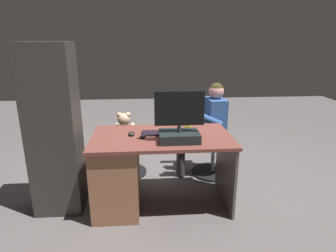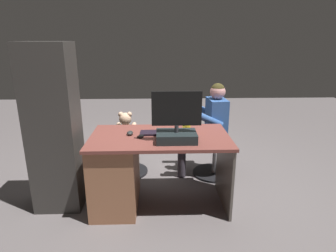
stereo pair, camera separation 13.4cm
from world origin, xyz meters
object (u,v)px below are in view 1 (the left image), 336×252
object	(u,v)px
office_chair_teddy	(125,153)
desk	(127,169)
monitor	(179,128)
teddy_bear	(124,128)
cup	(188,127)
tv_remote	(144,136)
computer_mouse	(131,133)
person	(207,123)
keyboard	(164,133)
visitor_chair	(213,154)

from	to	relation	value
office_chair_teddy	desk	bearing A→B (deg)	95.56
monitor	teddy_bear	size ratio (longest dim) A/B	1.31
desk	cup	xyz separation A→B (m)	(-0.60, -0.09, 0.39)
desk	tv_remote	xyz separation A→B (m)	(-0.17, 0.01, 0.34)
computer_mouse	teddy_bear	world-z (taller)	teddy_bear
cup	person	distance (m)	0.65
keyboard	computer_mouse	world-z (taller)	computer_mouse
cup	keyboard	bearing A→B (deg)	8.65
keyboard	computer_mouse	size ratio (longest dim) A/B	4.38
keyboard	person	xyz separation A→B (m)	(-0.55, -0.59, -0.08)
desk	visitor_chair	distance (m)	1.20
teddy_bear	visitor_chair	world-z (taller)	teddy_bear
person	keyboard	bearing A→B (deg)	46.74
tv_remote	teddy_bear	size ratio (longest dim) A/B	0.43
cup	teddy_bear	size ratio (longest dim) A/B	0.31
cup	office_chair_teddy	world-z (taller)	cup
monitor	office_chair_teddy	distance (m)	1.19
monitor	keyboard	xyz separation A→B (m)	(0.13, -0.21, -0.12)
computer_mouse	visitor_chair	xyz separation A→B (m)	(-0.96, -0.60, -0.49)
monitor	teddy_bear	world-z (taller)	monitor
monitor	keyboard	size ratio (longest dim) A/B	1.08
desk	keyboard	bearing A→B (deg)	-170.94
monitor	office_chair_teddy	bearing A→B (deg)	-57.40
tv_remote	monitor	bearing A→B (deg)	172.59
tv_remote	person	distance (m)	0.99
office_chair_teddy	tv_remote	bearing A→B (deg)	108.22
keyboard	office_chair_teddy	xyz separation A→B (m)	(0.43, -0.66, -0.47)
computer_mouse	tv_remote	distance (m)	0.13
teddy_bear	desk	bearing A→B (deg)	95.47
keyboard	cup	size ratio (longest dim) A/B	3.97
computer_mouse	cup	distance (m)	0.55
tv_remote	office_chair_teddy	distance (m)	0.90
monitor	person	bearing A→B (deg)	-118.15
keyboard	teddy_bear	xyz separation A→B (m)	(0.43, -0.68, -0.15)
cup	office_chair_teddy	distance (m)	1.05
computer_mouse	office_chair_teddy	xyz separation A→B (m)	(0.12, -0.68, -0.48)
visitor_chair	cup	bearing A→B (deg)	53.39
visitor_chair	person	bearing A→B (deg)	-4.34
desk	cup	bearing A→B (deg)	-171.10
tv_remote	office_chair_teddy	world-z (taller)	tv_remote
computer_mouse	visitor_chair	bearing A→B (deg)	-147.83
monitor	computer_mouse	size ratio (longest dim) A/B	4.74
computer_mouse	office_chair_teddy	size ratio (longest dim) A/B	0.19
monitor	cup	size ratio (longest dim) A/B	4.30
office_chair_teddy	computer_mouse	bearing A→B (deg)	100.06
cup	person	xyz separation A→B (m)	(-0.31, -0.55, -0.13)
cup	teddy_bear	world-z (taller)	cup
keyboard	teddy_bear	distance (m)	0.82
keyboard	cup	xyz separation A→B (m)	(-0.24, -0.04, 0.04)
tv_remote	person	bearing A→B (deg)	-121.76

